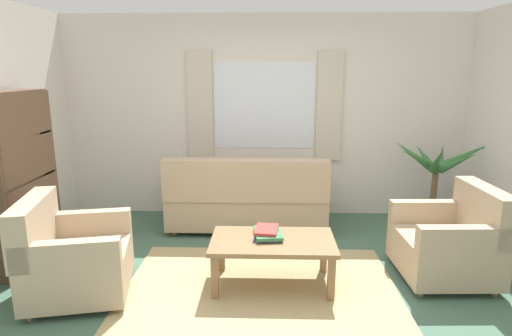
{
  "coord_description": "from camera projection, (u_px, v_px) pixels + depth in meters",
  "views": [
    {
      "loc": [
        0.07,
        -3.38,
        1.92
      ],
      "look_at": [
        -0.06,
        0.7,
        0.97
      ],
      "focal_mm": 30.03,
      "sensor_mm": 36.0,
      "label": 1
    }
  ],
  "objects": [
    {
      "name": "window_with_curtains",
      "position": [
        264.0,
        106.0,
        5.52
      ],
      "size": [
        1.98,
        0.07,
        1.4
      ],
      "color": "white"
    },
    {
      "name": "bookshelf",
      "position": [
        22.0,
        177.0,
        4.18
      ],
      "size": [
        0.3,
        0.94,
        1.72
      ],
      "rotation": [
        0.0,
        0.0,
        -1.57
      ],
      "color": "brown",
      "rests_on": "ground_plane"
    },
    {
      "name": "ground_plane",
      "position": [
        260.0,
        294.0,
        3.73
      ],
      "size": [
        6.24,
        6.24,
        0.0
      ],
      "primitive_type": "plane",
      "color": "#476B56"
    },
    {
      "name": "wall_back",
      "position": [
        264.0,
        117.0,
        5.64
      ],
      "size": [
        5.32,
        0.12,
        2.6
      ],
      "primitive_type": "cube",
      "color": "silver",
      "rests_on": "ground_plane"
    },
    {
      "name": "couch",
      "position": [
        247.0,
        200.0,
        5.19
      ],
      "size": [
        1.9,
        0.82,
        0.92
      ],
      "rotation": [
        0.0,
        0.0,
        3.14
      ],
      "color": "tan",
      "rests_on": "ground_plane"
    },
    {
      "name": "armchair_left",
      "position": [
        71.0,
        257.0,
        3.64
      ],
      "size": [
        0.98,
        0.99,
        0.88
      ],
      "rotation": [
        0.0,
        0.0,
        1.78
      ],
      "color": "tan",
      "rests_on": "ground_plane"
    },
    {
      "name": "potted_plant",
      "position": [
        434.0,
        189.0,
        5.18
      ],
      "size": [
        1.2,
        1.05,
        1.14
      ],
      "color": "#56565B",
      "rests_on": "ground_plane"
    },
    {
      "name": "book_stack_on_table",
      "position": [
        267.0,
        233.0,
        3.86
      ],
      "size": [
        0.27,
        0.36,
        0.08
      ],
      "color": "#335199",
      "rests_on": "coffee_table"
    },
    {
      "name": "coffee_table",
      "position": [
        273.0,
        246.0,
        3.81
      ],
      "size": [
        1.1,
        0.64,
        0.44
      ],
      "color": "olive",
      "rests_on": "ground_plane"
    },
    {
      "name": "armchair_right",
      "position": [
        451.0,
        242.0,
        3.96
      ],
      "size": [
        0.85,
        0.87,
        0.88
      ],
      "rotation": [
        0.0,
        0.0,
        -1.53
      ],
      "color": "tan",
      "rests_on": "ground_plane"
    },
    {
      "name": "area_rug",
      "position": [
        260.0,
        294.0,
        3.73
      ],
      "size": [
        2.41,
        1.91,
        0.01
      ],
      "primitive_type": "cube",
      "color": "tan",
      "rests_on": "ground_plane"
    }
  ]
}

